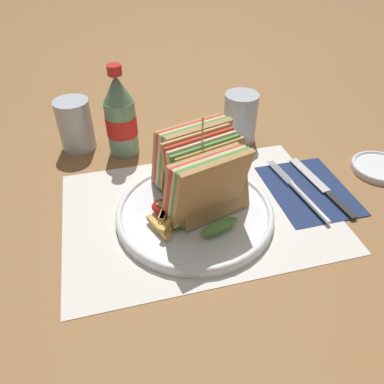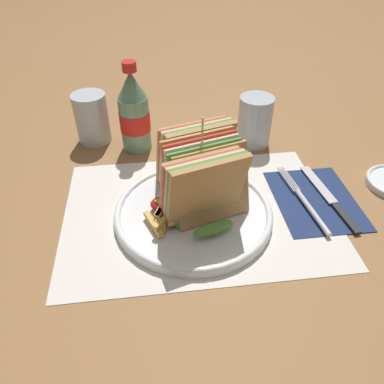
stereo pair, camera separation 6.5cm
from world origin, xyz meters
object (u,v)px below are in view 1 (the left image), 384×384
object	(u,v)px
glass_near	(240,118)
knife	(322,187)
plate_main	(195,212)
coke_bottle_near	(121,118)
side_saucer	(379,167)
fork	(302,195)
glass_far	(76,128)
club_sandwich	(200,173)

from	to	relation	value
glass_near	knife	bearing A→B (deg)	-66.78
plate_main	coke_bottle_near	distance (m)	0.27
plate_main	side_saucer	world-z (taller)	plate_main
fork	glass_far	distance (m)	0.49
coke_bottle_near	glass_far	size ratio (longest dim) A/B	1.74
coke_bottle_near	glass_near	xyz separation A→B (m)	(0.26, -0.01, -0.03)
club_sandwich	coke_bottle_near	world-z (taller)	coke_bottle_near
club_sandwich	side_saucer	size ratio (longest dim) A/B	1.96
knife	coke_bottle_near	world-z (taller)	coke_bottle_near
glass_near	side_saucer	xyz separation A→B (m)	(0.24, -0.19, -0.05)
fork	glass_near	world-z (taller)	glass_near
plate_main	knife	bearing A→B (deg)	3.15
side_saucer	coke_bottle_near	bearing A→B (deg)	157.87
glass_near	plate_main	bearing A→B (deg)	-125.84
glass_near	side_saucer	distance (m)	0.31
knife	fork	bearing A→B (deg)	-167.81
club_sandwich	side_saucer	distance (m)	0.40
fork	coke_bottle_near	distance (m)	0.40
knife	side_saucer	size ratio (longest dim) A/B	1.76
knife	glass_near	xyz separation A→B (m)	(-0.09, 0.21, 0.05)
plate_main	side_saucer	distance (m)	0.41
fork	glass_near	size ratio (longest dim) A/B	1.78
fork	side_saucer	distance (m)	0.20
club_sandwich	glass_near	xyz separation A→B (m)	(0.15, 0.21, -0.02)
glass_near	glass_far	bearing A→B (deg)	170.53
glass_near	glass_far	world-z (taller)	same
plate_main	fork	bearing A→B (deg)	-0.71
plate_main	fork	world-z (taller)	plate_main
club_sandwich	glass_far	distance (m)	0.34
plate_main	club_sandwich	bearing A→B (deg)	52.69
plate_main	club_sandwich	size ratio (longest dim) A/B	1.27
glass_near	glass_far	size ratio (longest dim) A/B	1.00
plate_main	club_sandwich	world-z (taller)	club_sandwich
fork	plate_main	bearing A→B (deg)	172.83
coke_bottle_near	plate_main	bearing A→B (deg)	-68.57
club_sandwich	side_saucer	world-z (taller)	club_sandwich
fork	side_saucer	size ratio (longest dim) A/B	1.78
plate_main	knife	world-z (taller)	plate_main
club_sandwich	knife	world-z (taller)	club_sandwich
club_sandwich	fork	size ratio (longest dim) A/B	1.10
knife	coke_bottle_near	bearing A→B (deg)	140.50
plate_main	coke_bottle_near	bearing A→B (deg)	111.43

